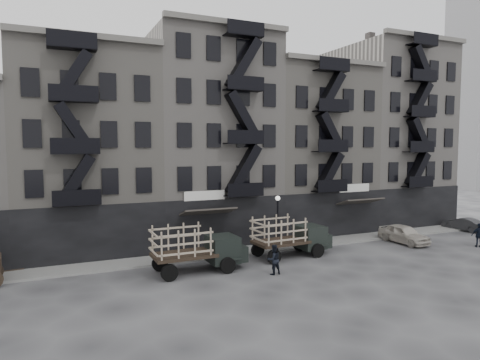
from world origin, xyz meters
name	(u,v)px	position (x,y,z in m)	size (l,w,h in m)	color
ground	(257,265)	(0.00, 0.00, 0.00)	(140.00, 140.00, 0.00)	#38383A
sidewalk	(235,251)	(0.00, 3.75, 0.07)	(55.00, 2.50, 0.15)	slate
building_midwest	(85,152)	(-10.00, 9.83, 7.50)	(10.00, 11.35, 16.20)	gray
building_center	(207,140)	(0.00, 9.82, 8.50)	(10.00, 11.35, 18.20)	gray
building_mideast	(305,151)	(10.00, 9.83, 7.50)	(10.00, 11.35, 16.20)	gray
building_east	(386,136)	(20.00, 9.82, 9.00)	(10.00, 11.35, 19.20)	gray
lamp_post	(278,216)	(3.00, 2.60, 2.78)	(0.36, 0.36, 4.28)	black
distant_tower	(480,4)	(60.00, 30.00, 33.76)	(8.00, 8.00, 66.00)	gray
stake_truck_west	(197,245)	(-4.19, 0.21, 1.72)	(6.06, 2.59, 3.02)	black
stake_truck_east	(290,234)	(3.18, 1.03, 1.69)	(6.03, 2.76, 2.96)	black
car_east	(404,234)	(13.96, 0.93, 0.77)	(1.81, 4.50, 1.53)	#B7AFA4
car_far	(463,224)	(23.12, 2.60, 0.61)	(1.29, 3.71, 1.22)	#262628
pedestrian_mid	(274,259)	(0.03, -2.24, 0.95)	(0.92, 0.72, 1.89)	black
policeman	(479,235)	(18.31, -2.61, 0.96)	(1.12, 0.47, 1.91)	black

